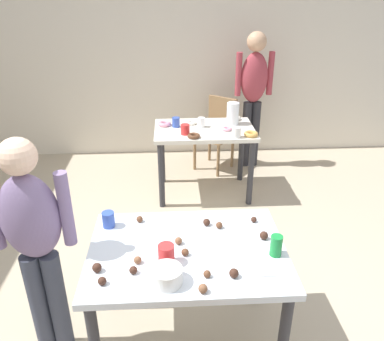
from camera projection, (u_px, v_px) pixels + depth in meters
The scene contains 37 objects.
ground_plane at pixel (192, 337), 2.55m from camera, with size 6.40×6.40×0.00m, color tan.
wall_back at pixel (177, 54), 4.86m from camera, with size 6.40×0.10×2.60m, color beige.
dining_table_near at pixel (187, 263), 2.23m from camera, with size 1.11×0.80×0.75m.
dining_table_far at pixel (204, 139), 4.06m from camera, with size 1.03×0.68×0.75m.
chair_far_table at pixel (218, 129), 4.74m from camera, with size 0.56×0.56×0.87m.
person_girl_near at pixel (35, 237), 2.12m from camera, with size 0.45×0.21×1.43m.
person_adult_far at pixel (254, 89), 4.56m from camera, with size 0.45×0.22×1.63m.
mixing_bowl at pixel (167, 276), 1.92m from camera, with size 0.16×0.16×0.08m, color white.
soda_can at pixel (276, 246), 2.11m from camera, with size 0.07×0.07×0.12m, color #198438.
fork_near at pixel (270, 275), 1.98m from camera, with size 0.17×0.02×0.01m, color silver.
cup_near_0 at pixel (166, 254), 2.05m from camera, with size 0.09×0.09×0.11m, color red.
cup_near_1 at pixel (108, 219), 2.37m from camera, with size 0.08×0.08×0.10m, color #3351B2.
cake_ball_0 at pixel (207, 274), 1.97m from camera, with size 0.04×0.04×0.04m, color brown.
cake_ball_1 at pixel (178, 241), 2.22m from camera, with size 0.04×0.04×0.04m, color brown.
cake_ball_2 at pixel (264, 235), 2.26m from camera, with size 0.05×0.05×0.05m, color #3D2319.
cake_ball_3 at pixel (102, 281), 1.92m from camera, with size 0.04×0.04×0.04m, color #3D2319.
cake_ball_4 at pixel (219, 225), 2.36m from camera, with size 0.04×0.04×0.04m, color brown.
cake_ball_5 at pixel (234, 273), 1.97m from camera, with size 0.05×0.05×0.05m, color #3D2319.
cake_ball_6 at pixel (254, 219), 2.43m from camera, with size 0.04×0.04×0.04m, color #3D2319.
cake_ball_7 at pixel (140, 219), 2.43m from camera, with size 0.04×0.04×0.04m, color brown.
cake_ball_8 at pixel (138, 260), 2.07m from camera, with size 0.04×0.04×0.04m, color brown.
cake_ball_9 at pixel (185, 252), 2.13m from camera, with size 0.04×0.04×0.04m, color brown.
cake_ball_10 at pixel (207, 222), 2.39m from camera, with size 0.04×0.04×0.04m, color #3D2319.
cake_ball_11 at pixel (97, 268), 2.00m from camera, with size 0.05×0.05×0.05m, color #3D2319.
cake_ball_12 at pixel (203, 289), 1.87m from camera, with size 0.05×0.05×0.05m, color brown.
cake_ball_13 at pixel (133, 270), 1.99m from camera, with size 0.04×0.04×0.04m, color #3D2319.
pitcher_far at pixel (233, 114), 4.08m from camera, with size 0.13×0.13×0.23m, color white.
cup_far_0 at pixel (237, 132), 3.75m from camera, with size 0.08×0.08×0.10m, color white.
cup_far_1 at pixel (185, 129), 3.83m from camera, with size 0.09×0.09×0.10m, color red.
cup_far_2 at pixel (201, 122), 4.02m from camera, with size 0.07×0.07×0.10m, color white.
cup_far_3 at pixel (176, 122), 4.03m from camera, with size 0.08×0.08×0.10m, color #3351B2.
donut_far_0 at pixel (227, 129), 3.95m from camera, with size 0.10×0.10×0.03m, color pink.
donut_far_1 at pixel (234, 118), 4.25m from camera, with size 0.14×0.14×0.04m, color white.
donut_far_2 at pixel (191, 123), 4.12m from camera, with size 0.11×0.11×0.03m, color white.
donut_far_3 at pixel (194, 136), 3.76m from camera, with size 0.13×0.13×0.04m, color brown.
donut_far_4 at pixel (164, 124), 4.07m from camera, with size 0.14×0.14×0.04m, color pink.
donut_far_5 at pixel (251, 134), 3.80m from camera, with size 0.14×0.14×0.04m, color gold.
Camera 1 is at (-0.10, -1.82, 2.10)m, focal length 36.23 mm.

